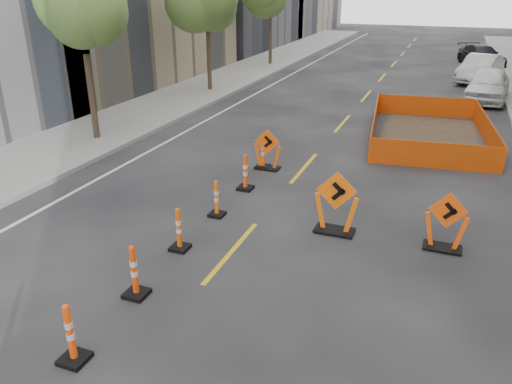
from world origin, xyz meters
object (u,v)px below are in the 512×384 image
at_px(channelizer_3, 134,271).
at_px(parked_car_mid, 480,69).
at_px(channelizer_4, 179,229).
at_px(channelizer_5, 216,198).
at_px(channelizer_7, 263,152).
at_px(parked_car_near, 488,85).
at_px(channelizer_6, 245,172).
at_px(chevron_sign_left, 267,149).
at_px(chevron_sign_center, 336,202).
at_px(chevron_sign_right, 446,221).
at_px(channelizer_2, 70,333).
at_px(parked_car_far, 481,55).

distance_m(channelizer_3, parked_car_mid, 27.78).
height_order(channelizer_4, channelizer_5, channelizer_4).
xyz_separation_m(channelizer_7, parked_car_near, (7.28, 13.64, 0.28)).
bearing_deg(channelizer_4, channelizer_6, 89.33).
bearing_deg(chevron_sign_left, channelizer_7, 158.94).
relative_size(channelizer_3, chevron_sign_center, 0.70).
bearing_deg(parked_car_mid, chevron_sign_right, -77.37).
relative_size(channelizer_6, parked_car_near, 0.23).
xyz_separation_m(channelizer_2, channelizer_6, (-0.16, 7.81, -0.01)).
bearing_deg(chevron_sign_center, channelizer_6, 140.69).
xyz_separation_m(channelizer_2, parked_car_mid, (6.71, 28.89, 0.25)).
distance_m(chevron_sign_left, chevron_sign_right, 6.70).
bearing_deg(chevron_sign_left, parked_car_far, 70.96).
relative_size(channelizer_4, parked_car_far, 0.22).
distance_m(channelizer_4, parked_car_near, 20.77).
bearing_deg(channelizer_4, chevron_sign_left, 89.47).
bearing_deg(channelizer_3, parked_car_near, 71.81).
relative_size(channelizer_2, channelizer_6, 1.01).
distance_m(channelizer_4, channelizer_6, 3.91).
bearing_deg(channelizer_5, chevron_sign_right, 2.83).
distance_m(channelizer_2, parked_car_mid, 29.66).
xyz_separation_m(channelizer_3, chevron_sign_center, (3.06, 4.11, 0.25)).
distance_m(channelizer_2, parked_car_far, 36.68).
bearing_deg(channelizer_2, channelizer_4, 93.06).
bearing_deg(parked_car_near, parked_car_mid, 99.23).
xyz_separation_m(chevron_sign_right, parked_car_far, (1.45, 29.88, -0.02)).
height_order(chevron_sign_center, parked_car_far, chevron_sign_center).
bearing_deg(channelizer_4, channelizer_2, -86.94).
relative_size(channelizer_6, chevron_sign_center, 0.68).
bearing_deg(channelizer_2, channelizer_6, 91.20).
bearing_deg(channelizer_6, chevron_sign_right, -16.42).
height_order(parked_car_mid, parked_car_far, parked_car_mid).
relative_size(channelizer_3, channelizer_5, 1.12).
distance_m(chevron_sign_left, parked_car_mid, 20.36).
bearing_deg(channelizer_7, channelizer_2, -88.08).
height_order(channelizer_7, chevron_sign_left, chevron_sign_left).
height_order(channelizer_3, channelizer_5, channelizer_3).
relative_size(channelizer_5, channelizer_6, 0.92).
xyz_separation_m(channelizer_7, parked_car_mid, (7.03, 19.12, 0.26)).
relative_size(channelizer_4, channelizer_5, 1.05).
height_order(chevron_sign_left, parked_car_far, parked_car_far).
height_order(channelizer_2, channelizer_5, channelizer_2).
relative_size(channelizer_3, chevron_sign_right, 0.78).
relative_size(channelizer_2, channelizer_5, 1.10).
bearing_deg(channelizer_4, chevron_sign_center, 34.26).
relative_size(channelizer_5, parked_car_far, 0.21).
bearing_deg(channelizer_2, channelizer_7, 91.92).
xyz_separation_m(parked_car_mid, parked_car_far, (0.25, 7.13, -0.10)).
xyz_separation_m(channelizer_6, channelizer_7, (-0.16, 1.95, -0.01)).
bearing_deg(chevron_sign_left, channelizer_5, -94.32).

